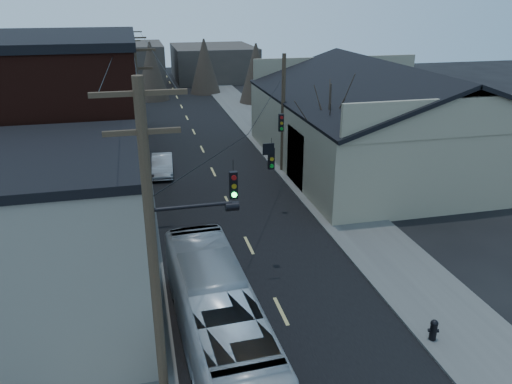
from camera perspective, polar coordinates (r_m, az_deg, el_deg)
road_surface at (r=40.81m, az=-5.78°, el=4.10°), size 9.00×110.00×0.02m
sidewalk_left at (r=40.51m, az=-14.94°, el=3.41°), size 4.00×110.00×0.12m
sidewalk_right at (r=42.10m, az=3.03°, el=4.80°), size 4.00×110.00×0.12m
building_clapboard at (r=20.04m, az=-23.51°, el=-6.02°), size 8.00×8.00×7.00m
building_brick at (r=29.93m, az=-22.71°, el=6.01°), size 10.00×12.00×10.00m
building_left_far at (r=45.68m, az=-19.09°, el=9.44°), size 9.00×14.00×7.00m
warehouse at (r=39.33m, az=14.39°, el=6.94°), size 16.16×20.60×7.73m
building_far_left at (r=74.21m, az=-14.55°, el=13.78°), size 10.00×12.00×6.00m
building_far_right at (r=80.14m, az=-4.91°, el=14.54°), size 12.00×14.00×5.00m
bare_tree at (r=32.04m, az=8.21°, el=5.82°), size 0.40×0.40×7.20m
utility_lines at (r=33.62m, az=-9.99°, el=8.83°), size 11.24×45.28×10.50m
bus at (r=18.41m, az=-4.43°, el=-13.99°), size 2.93×10.73×2.96m
parked_car at (r=36.92m, az=-10.65°, el=3.05°), size 1.71×4.28×1.38m
fire_hydrant at (r=20.39m, az=19.63°, el=-14.54°), size 0.42×0.29×0.86m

